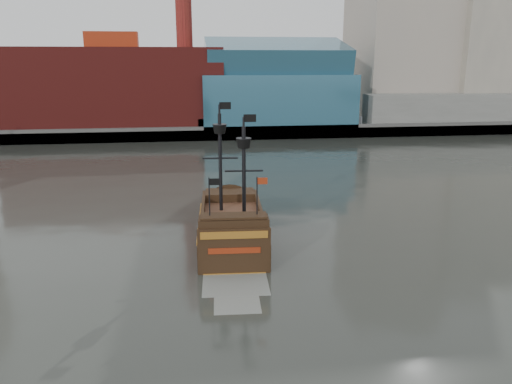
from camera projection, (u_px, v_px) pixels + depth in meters
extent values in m
plane|color=#292B26|center=(306.00, 278.00, 34.88)|extent=(400.00, 400.00, 0.00)
cube|color=slate|center=(220.00, 117.00, 122.72)|extent=(220.00, 60.00, 2.00)
cube|color=#4C4C49|center=(230.00, 133.00, 94.39)|extent=(220.00, 1.00, 2.60)
cube|color=maroon|center=(115.00, 87.00, 98.53)|extent=(42.00, 18.00, 15.00)
cube|color=#2B5B73|center=(276.00, 99.00, 101.40)|extent=(30.00, 16.00, 10.00)
cube|color=#A19585|center=(402.00, 12.00, 110.22)|extent=(20.00, 22.00, 46.00)
cube|color=#A19887|center=(486.00, 30.00, 109.75)|extent=(18.00, 18.00, 38.00)
cube|color=#A19585|center=(413.00, 6.00, 127.02)|extent=(24.00, 20.00, 52.00)
cube|color=slate|center=(460.00, 109.00, 103.00)|extent=(40.00, 6.00, 6.00)
cube|color=#2B5B73|center=(276.00, 58.00, 99.34)|extent=(28.00, 14.94, 8.78)
cube|color=black|center=(232.00, 234.00, 41.75)|extent=(6.00, 12.94, 2.74)
cube|color=#4A2A1B|center=(232.00, 217.00, 41.36)|extent=(5.40, 11.64, 0.32)
cube|color=black|center=(230.00, 197.00, 46.14)|extent=(4.62, 2.79, 1.05)
cube|color=black|center=(234.00, 230.00, 35.87)|extent=(5.10, 1.97, 1.90)
cube|color=black|center=(234.00, 257.00, 35.37)|extent=(5.17, 0.56, 4.22)
cube|color=#A1651F|center=(234.00, 235.00, 34.80)|extent=(4.74, 0.36, 0.53)
cube|color=maroon|center=(234.00, 251.00, 35.09)|extent=(3.69, 0.30, 0.42)
cylinder|color=black|center=(220.00, 163.00, 41.72)|extent=(0.31, 0.31, 8.23)
cylinder|color=black|center=(244.00, 176.00, 38.58)|extent=(0.31, 0.31, 7.59)
cone|color=black|center=(220.00, 129.00, 40.99)|extent=(1.23, 1.23, 0.74)
cone|color=black|center=(244.00, 143.00, 37.93)|extent=(1.23, 1.23, 0.74)
cube|color=black|center=(225.00, 106.00, 40.54)|extent=(0.95, 0.09, 0.58)
cube|color=black|center=(250.00, 118.00, 37.48)|extent=(0.95, 0.09, 0.58)
cube|color=#959B96|center=(235.00, 284.00, 33.99)|extent=(4.69, 4.05, 0.02)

